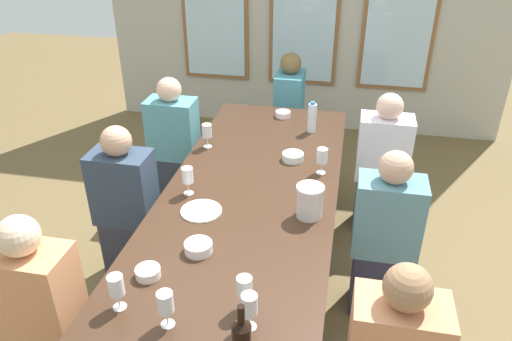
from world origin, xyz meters
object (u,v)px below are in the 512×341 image
Objects in this scene: wine_glass_2 at (116,287)px; seated_person_6 at (289,115)px; wine_glass_4 at (322,156)px; wine_glass_5 at (165,303)px; metal_pitcher at (310,201)px; white_plate_0 at (201,211)px; wine_glass_3 at (187,176)px; seated_person_2 at (42,318)px; seated_person_4 at (174,147)px; tasting_bowl_0 at (148,272)px; tasting_bowl_1 at (283,114)px; tasting_bowl_2 at (293,157)px; seated_person_5 at (381,167)px; dining_table at (248,205)px; wine_glass_6 at (249,305)px; wine_glass_0 at (244,288)px; seated_person_1 at (384,240)px; seated_person_0 at (127,209)px; tasting_bowl_3 at (198,247)px; wine_glass_1 at (207,132)px; water_bottle at (312,118)px.

wine_glass_2 is 2.81m from seated_person_6.
wine_glass_5 is at bearing -110.14° from wine_glass_4.
metal_pitcher is 1.09× the size of wine_glass_4.
white_plate_0 is 1.35× the size of wine_glass_3.
seated_person_2 is 1.00× the size of seated_person_4.
tasting_bowl_0 and tasting_bowl_1 have the same top height.
wine_glass_4 is 0.16× the size of seated_person_4.
wine_glass_4 reaches higher than tasting_bowl_2.
tasting_bowl_0 is 0.11× the size of seated_person_5.
seated_person_2 is at bearing -106.78° from seated_person_6.
tasting_bowl_1 is at bearing 86.50° from wine_glass_5.
metal_pitcher reaches higher than tasting_bowl_1.
wine_glass_6 is at bearing -77.54° from dining_table.
seated_person_4 reaches higher than wine_glass_4.
seated_person_1 is (0.64, 0.91, -0.34)m from wine_glass_0.
white_plate_0 is at bearing -96.54° from seated_person_6.
wine_glass_4 is at bearing 140.16° from seated_person_1.
wine_glass_4 is at bearing 15.81° from seated_person_0.
seated_person_6 is at bearing 90.00° from dining_table.
wine_glass_4 is at bearing 69.86° from wine_glass_5.
seated_person_0 is (-1.22, -0.34, -0.34)m from wine_glass_4.
seated_person_1 is 1.94m from seated_person_6.
wine_glass_2 is (-0.22, -0.44, 0.09)m from tasting_bowl_3.
wine_glass_2 is at bearing -139.31° from seated_person_1.
tasting_bowl_1 is at bearing 80.56° from tasting_bowl_0.
wine_glass_1 is (-0.80, 0.72, 0.02)m from metal_pitcher.
seated_person_1 is 0.90m from seated_person_5.
tasting_bowl_3 is 0.13× the size of seated_person_2.
seated_person_0 is 1.63m from seated_person_1.
tasting_bowl_3 is 0.59× the size of water_bottle.
wine_glass_4 reaches higher than tasting_bowl_0.
dining_table is 2.57× the size of seated_person_0.
wine_glass_6 is (0.53, -0.21, 0.10)m from tasting_bowl_0.
wine_glass_3 is 1.22m from seated_person_1.
wine_glass_4 reaches higher than dining_table.
wine_glass_4 is 0.16× the size of seated_person_5.
water_bottle is at bearing 30.21° from wine_glass_1.
seated_person_1 is (0.42, -0.35, -0.34)m from wine_glass_4.
wine_glass_1 is at bearing 104.07° from tasting_bowl_3.
seated_person_2 is at bearing -111.15° from tasting_bowl_1.
tasting_bowl_1 is 0.69× the size of wine_glass_0.
seated_person_6 is (-0.22, 2.76, -0.34)m from wine_glass_6.
tasting_bowl_2 is at bearing 145.29° from wine_glass_4.
seated_person_5 is 1.18m from seated_person_6.
tasting_bowl_1 is 0.74m from tasting_bowl_2.
water_bottle is at bearing -70.73° from seated_person_6.
wine_glass_2 is 0.16× the size of seated_person_6.
tasting_bowl_3 is at bearing -140.22° from metal_pitcher.
seated_person_6 reaches higher than wine_glass_3.
wine_glass_6 is (-0.16, -0.86, 0.03)m from metal_pitcher.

